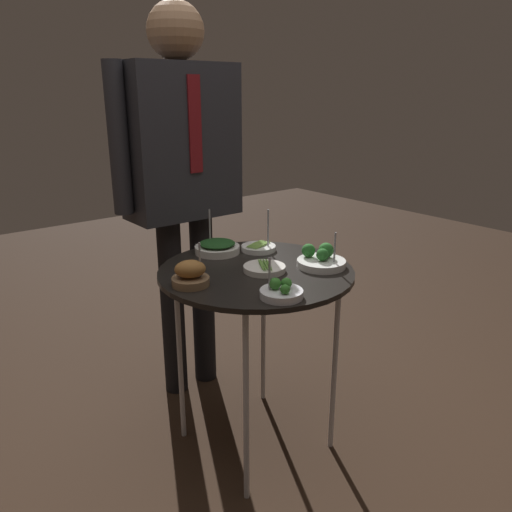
{
  "coord_description": "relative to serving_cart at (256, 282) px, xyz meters",
  "views": [
    {
      "loc": [
        -1.07,
        -1.33,
        1.36
      ],
      "look_at": [
        0.0,
        0.0,
        0.79
      ],
      "focal_mm": 35.0,
      "sensor_mm": 36.0,
      "label": 1
    }
  ],
  "objects": [
    {
      "name": "bowl_asparagus_front_center",
      "position": [
        0.01,
        -0.04,
        0.06
      ],
      "size": [
        0.15,
        0.15,
        0.03
      ],
      "color": "silver",
      "rests_on": "serving_cart"
    },
    {
      "name": "serving_cart",
      "position": [
        0.0,
        0.0,
        0.0
      ],
      "size": [
        0.71,
        0.71,
        0.74
      ],
      "color": "black",
      "rests_on": "ground_plane"
    },
    {
      "name": "bowl_broccoli_front_right",
      "position": [
        0.21,
        -0.12,
        0.08
      ],
      "size": [
        0.18,
        0.18,
        0.14
      ],
      "color": "white",
      "rests_on": "serving_cart"
    },
    {
      "name": "bowl_broccoli_back_right",
      "position": [
        -0.1,
        -0.25,
        0.07
      ],
      "size": [
        0.14,
        0.14,
        0.13
      ],
      "color": "silver",
      "rests_on": "serving_cart"
    },
    {
      "name": "bowl_spinach_front_left",
      "position": [
        -0.0,
        0.25,
        0.07
      ],
      "size": [
        0.18,
        0.18,
        0.17
      ],
      "color": "silver",
      "rests_on": "serving_cart"
    },
    {
      "name": "waiter_figure",
      "position": [
        0.02,
        0.53,
        0.38
      ],
      "size": [
        0.63,
        0.24,
        1.7
      ],
      "color": "black",
      "rests_on": "ground_plane"
    },
    {
      "name": "ground_plane",
      "position": [
        0.0,
        0.0,
        -0.69
      ],
      "size": [
        8.0,
        8.0,
        0.0
      ],
      "primitive_type": "plane",
      "color": "black"
    },
    {
      "name": "bowl_roast_mid_right",
      "position": [
        -0.27,
        0.01,
        0.09
      ],
      "size": [
        0.13,
        0.13,
        0.14
      ],
      "color": "brown",
      "rests_on": "serving_cart"
    },
    {
      "name": "bowl_asparagus_mid_left",
      "position": [
        0.15,
        0.17,
        0.06
      ],
      "size": [
        0.14,
        0.14,
        0.17
      ],
      "color": "white",
      "rests_on": "serving_cart"
    }
  ]
}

